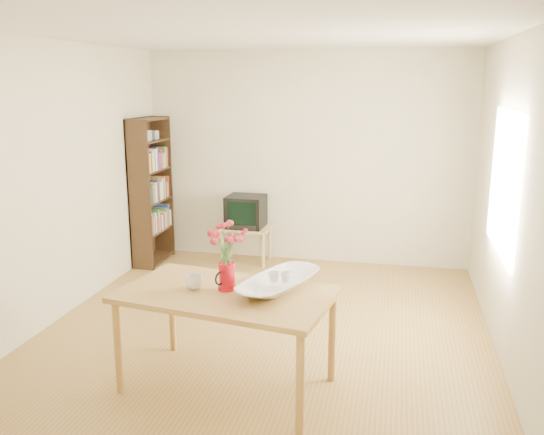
% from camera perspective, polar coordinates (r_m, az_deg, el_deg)
% --- Properties ---
extents(room, '(4.50, 4.50, 4.50)m').
position_cam_1_polar(room, '(4.95, -0.41, 2.61)').
color(room, olive).
rests_on(room, ground).
extents(table, '(1.63, 1.09, 0.75)m').
position_cam_1_polar(table, '(4.21, -4.54, -8.29)').
color(table, olive).
rests_on(table, ground).
extents(tv_stand, '(0.60, 0.45, 0.46)m').
position_cam_1_polar(tv_stand, '(7.19, -2.58, -1.48)').
color(tv_stand, tan).
rests_on(tv_stand, ground).
extents(bookshelf, '(0.28, 0.70, 1.80)m').
position_cam_1_polar(bookshelf, '(7.26, -11.85, 2.08)').
color(bookshelf, black).
rests_on(bookshelf, ground).
extents(pitcher, '(0.13, 0.20, 0.20)m').
position_cam_1_polar(pitcher, '(4.20, -4.50, -5.92)').
color(pitcher, red).
rests_on(pitcher, table).
extents(flowers, '(0.23, 0.23, 0.32)m').
position_cam_1_polar(flowers, '(4.12, -4.56, -2.50)').
color(flowers, '#C92F45').
rests_on(flowers, pitcher).
extents(mug, '(0.15, 0.15, 0.10)m').
position_cam_1_polar(mug, '(4.25, -7.73, -6.36)').
color(mug, white).
rests_on(mug, table).
extents(bowl, '(0.69, 0.69, 0.51)m').
position_cam_1_polar(bowl, '(4.15, 0.71, -3.78)').
color(bowl, white).
rests_on(bowl, table).
extents(teacup_a, '(0.10, 0.10, 0.06)m').
position_cam_1_polar(teacup_a, '(4.17, 0.17, -4.39)').
color(teacup_a, white).
rests_on(teacup_a, bowl).
extents(teacup_b, '(0.07, 0.07, 0.06)m').
position_cam_1_polar(teacup_b, '(4.17, 1.37, -4.39)').
color(teacup_b, white).
rests_on(teacup_b, bowl).
extents(television, '(0.46, 0.43, 0.39)m').
position_cam_1_polar(television, '(7.13, -2.57, 0.67)').
color(television, black).
rests_on(television, tv_stand).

